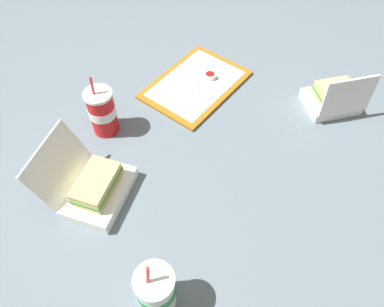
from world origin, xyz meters
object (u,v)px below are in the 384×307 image
clamshell_sandwich_front (94,187)px  soda_cup_corner (156,291)px  food_tray (196,85)px  clamshell_sandwich_back (334,98)px  ketchup_cup (210,76)px  plastic_fork (211,83)px  soda_cup_back (102,112)px

clamshell_sandwich_front → soda_cup_corner: bearing=73.4°
food_tray → soda_cup_corner: 0.78m
clamshell_sandwich_back → soda_cup_corner: soda_cup_corner is taller
clamshell_sandwich_front → ketchup_cup: bearing=-174.6°
ketchup_cup → clamshell_sandwich_front: 0.60m
clamshell_sandwich_back → clamshell_sandwich_front: clamshell_sandwich_back is taller
plastic_fork → soda_cup_back: (0.39, -0.14, 0.07)m
clamshell_sandwich_front → clamshell_sandwich_back: bearing=155.6°
soda_cup_back → clamshell_sandwich_front: bearing=41.9°
ketchup_cup → soda_cup_back: (0.40, -0.12, 0.06)m
soda_cup_corner → soda_cup_back: bearing=-119.7°
ketchup_cup → soda_cup_corner: size_ratio=0.19×
ketchup_cup → soda_cup_corner: (0.70, 0.40, 0.05)m
food_tray → soda_cup_back: 0.37m
plastic_fork → clamshell_sandwich_front: bearing=34.7°
soda_cup_corner → plastic_fork: bearing=-150.9°
soda_cup_back → soda_cup_corner: 0.59m
ketchup_cup → soda_cup_back: 0.42m
soda_cup_back → plastic_fork: bearing=160.6°
clamshell_sandwich_front → soda_cup_corner: size_ratio=1.32×
food_tray → soda_cup_corner: bearing=33.2°
food_tray → clamshell_sandwich_back: (-0.22, 0.43, 0.04)m
ketchup_cup → clamshell_sandwich_front: (0.60, 0.06, 0.02)m
ketchup_cup → clamshell_sandwich_back: 0.44m
ketchup_cup → clamshell_sandwich_front: bearing=5.4°
food_tray → soda_cup_corner: size_ratio=1.79×
soda_cup_back → ketchup_cup: bearing=164.1°
plastic_fork → clamshell_sandwich_back: bearing=147.0°
food_tray → soda_cup_corner: soda_cup_corner is taller
clamshell_sandwich_back → food_tray: bearing=-62.9°
ketchup_cup → soda_cup_back: soda_cup_back is taller
clamshell_sandwich_back → soda_cup_back: (0.57, -0.52, 0.04)m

